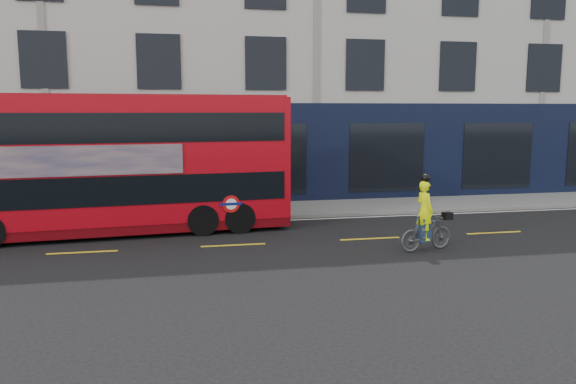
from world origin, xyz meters
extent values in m
plane|color=black|center=(0.00, 0.00, 0.00)|extent=(120.00, 120.00, 0.00)
cube|color=slate|center=(0.00, 6.50, 0.06)|extent=(60.00, 3.00, 0.12)
cube|color=slate|center=(0.00, 5.00, 0.07)|extent=(60.00, 0.12, 0.13)
cube|color=#B2B0A8|center=(0.00, 13.00, 7.50)|extent=(50.00, 10.00, 15.00)
cube|color=black|center=(0.00, 7.98, 2.00)|extent=(50.00, 0.08, 4.00)
cube|color=silver|center=(0.00, 4.70, 0.00)|extent=(58.00, 0.10, 0.01)
cube|color=#A80611|center=(-7.28, 3.79, 2.27)|extent=(10.46, 3.19, 3.70)
cube|color=#540308|center=(-7.28, 3.79, 0.28)|extent=(10.46, 3.15, 0.28)
cube|color=black|center=(-7.28, 3.79, 1.45)|extent=(10.06, 3.20, 0.84)
cube|color=black|center=(-7.28, 3.79, 3.23)|extent=(10.06, 3.20, 0.84)
cube|color=maroon|center=(-7.28, 3.79, 4.14)|extent=(10.25, 3.08, 0.07)
cube|color=black|center=(-2.12, 4.23, 1.45)|extent=(0.22, 2.10, 0.84)
cube|color=black|center=(-2.12, 4.23, 3.23)|extent=(0.22, 2.10, 0.84)
cube|color=tan|center=(-8.11, 2.52, 2.34)|extent=(5.60, 0.51, 0.84)
cylinder|color=red|center=(-3.91, 2.87, 0.94)|extent=(0.52, 0.06, 0.52)
cylinder|color=white|center=(-3.91, 2.87, 0.94)|extent=(0.34, 0.05, 0.34)
cube|color=#0C1459|center=(-3.91, 2.86, 0.94)|extent=(0.66, 0.07, 0.08)
cylinder|color=black|center=(-3.73, 4.09, 0.47)|extent=(1.13, 2.46, 0.94)
cylinder|color=black|center=(-4.85, 4.00, 0.47)|extent=(1.13, 2.46, 0.94)
imported|color=#484B4D|center=(0.99, -0.12, 0.48)|extent=(1.67, 0.81, 0.97)
imported|color=#D4E702|center=(0.91, -0.14, 1.10)|extent=(0.50, 0.64, 1.57)
cube|color=black|center=(1.66, 0.03, 0.89)|extent=(0.29, 0.25, 0.20)
cube|color=#1B2F4A|center=(0.91, -0.14, 0.58)|extent=(0.34, 0.39, 0.63)
sphere|color=black|center=(0.91, -0.14, 1.96)|extent=(0.23, 0.23, 0.23)
camera|label=1|loc=(-5.55, -13.72, 3.73)|focal=35.00mm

